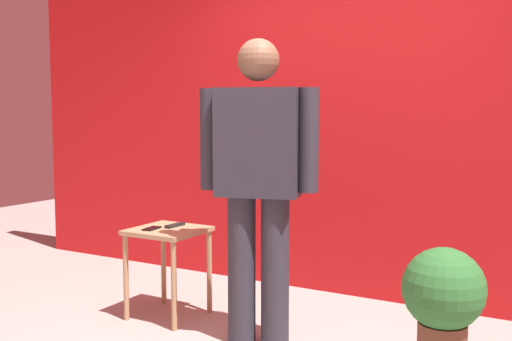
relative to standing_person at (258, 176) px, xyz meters
The scene contains 6 objects.
back_wall_red 1.27m from the standing_person, 84.48° to the left, with size 6.34×0.12×2.63m, color red.
standing_person is the anchor object (origin of this frame).
side_table 0.94m from the standing_person, behind, with size 0.46×0.46×0.61m.
cell_phone 0.94m from the standing_person, behind, with size 0.07×0.14×0.01m, color black.
tv_remote 0.88m from the standing_person, 166.35° to the left, with size 0.04×0.17×0.02m, color black.
potted_plant 1.24m from the standing_person, ahead, with size 0.44×0.44×0.69m.
Camera 1 is at (1.64, -2.73, 1.40)m, focal length 42.44 mm.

